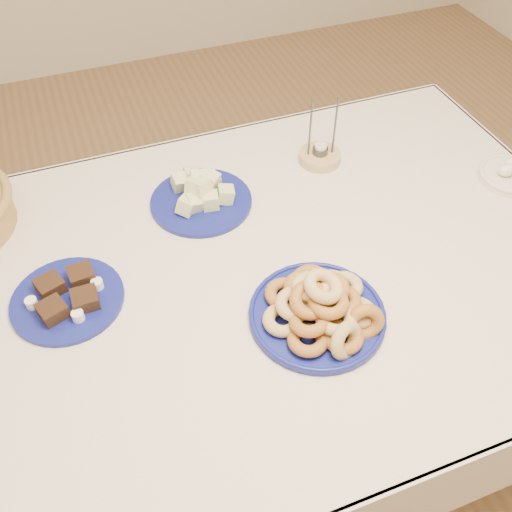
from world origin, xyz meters
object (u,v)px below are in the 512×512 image
Objects in this scene: melon_plate at (201,196)px; candle_holder at (320,156)px; brownie_plate at (68,297)px; egg_bowl at (511,175)px; dining_table at (249,300)px; donut_platter at (320,309)px.

melon_plate is 0.36m from candle_holder.
melon_plate is 1.11× the size of brownie_plate.
brownie_plate is 1.16m from egg_bowl.
egg_bowl is (1.16, 0.00, 0.00)m from brownie_plate.
candle_holder is 0.51m from egg_bowl.
dining_table is 0.47m from candle_holder.
candle_holder is at bearing 8.33° from melon_plate.
egg_bowl is at bearing 0.22° from brownie_plate.
brownie_plate is at bearing -160.23° from candle_holder.
candle_holder is (0.33, 0.31, 0.12)m from dining_table.
dining_table is 0.25m from donut_platter.
dining_table is at bearing 117.31° from donut_platter.
melon_plate is at bearing -171.67° from candle_holder.
dining_table is at bearing -83.29° from melon_plate.
egg_bowl is (0.80, -0.20, -0.01)m from melon_plate.
donut_platter is at bearing -160.26° from egg_bowl.
egg_bowl is (0.44, -0.25, -0.00)m from candle_holder.
melon_plate is 0.42m from brownie_plate.
melon_plate reaches higher than egg_bowl.
donut_platter is 1.87× the size of candle_holder.
melon_plate is (-0.12, 0.44, -0.01)m from donut_platter.
donut_platter reaches higher than brownie_plate.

